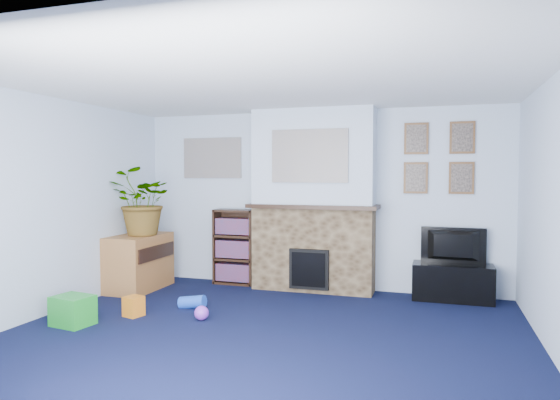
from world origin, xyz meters
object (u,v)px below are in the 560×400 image
(tv_stand, at_px, (453,282))
(television, at_px, (453,246))
(sideboard, at_px, (139,263))
(bookshelf, at_px, (235,248))

(tv_stand, relative_size, television, 1.23)
(sideboard, bearing_deg, bookshelf, 33.06)
(tv_stand, height_order, sideboard, sideboard)
(television, height_order, sideboard, television)
(television, xyz_separation_m, bookshelf, (-2.90, 0.06, -0.17))
(bookshelf, height_order, sideboard, bookshelf)
(bookshelf, bearing_deg, television, -1.11)
(tv_stand, xyz_separation_m, bookshelf, (-2.90, 0.08, 0.28))
(sideboard, bearing_deg, tv_stand, 9.06)
(bookshelf, relative_size, sideboard, 1.11)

